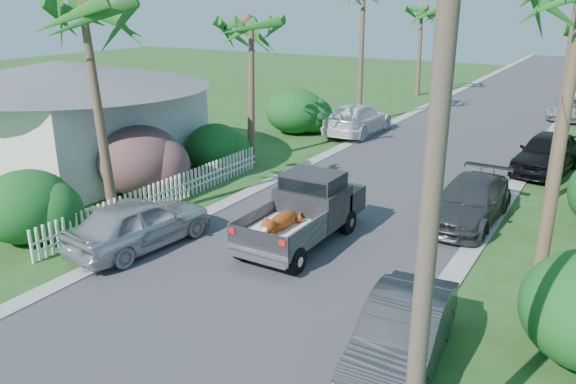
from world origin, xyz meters
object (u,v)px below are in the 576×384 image
Objects in this scene: palm_l_b at (250,21)px; house_left at (67,120)px; parked_car_rd at (571,109)px; palm_l_a at (87,2)px; pickup_truck at (308,208)px; parked_car_rm at (469,202)px; utility_pole_a at (431,203)px; parked_car_ln at (140,223)px; utility_pole_b at (567,74)px; parked_car_rf at (547,153)px; parked_car_lf at (358,120)px; parked_car_rn at (402,335)px; palm_l_d at (423,8)px.

palm_l_b is 0.82× the size of house_left.
palm_l_a is (-10.88, -27.03, 6.29)m from parked_car_rd.
parked_car_rm is (3.85, 3.97, -0.30)m from pickup_truck.
parked_car_rd is at bearing 91.65° from utility_pole_a.
parked_car_rd is 1.03× the size of parked_car_ln.
parked_car_ln is 14.96m from utility_pole_b.
parked_car_rm is at bearing -93.21° from parked_car_rf.
palm_l_a is at bearing -86.19° from palm_l_b.
palm_l_b reaches higher than parked_car_ln.
house_left reaches higher than parked_car_rm.
palm_l_a is 13.03m from utility_pole_a.
house_left is at bearing 57.11° from parked_car_lf.
house_left is at bearing -21.67° from parked_car_ln.
palm_l_a is at bearing -139.72° from utility_pole_b.
parked_car_rn is 0.55× the size of palm_l_d.
parked_car_ln reaches higher than parked_car_rn.
parked_car_ln is 0.81× the size of parked_car_lf.
parked_car_rn is at bearing 111.98° from utility_pole_a.
parked_car_rn is 0.87× the size of parked_car_rm.
pickup_truck is 29.72m from palm_l_d.
utility_pole_b reaches higher than parked_car_rf.
palm_l_d reaches higher than pickup_truck.
house_left is (-18.00, -9.93, 1.28)m from parked_car_rf.
palm_l_a is (-1.28, -16.44, 6.13)m from parked_car_lf.
parked_car_rd is at bearing -101.65° from parked_car_ln.
pickup_truck is 14.75m from parked_car_lf.
utility_pole_a is (0.92, -32.03, 3.95)m from parked_car_rd.
palm_l_b is at bearing -175.39° from utility_pole_b.
parked_car_rd is at bearing 57.52° from palm_l_b.
palm_l_a is (-2.01, 0.64, 6.16)m from parked_car_ln.
parked_car_ln is 11.38m from utility_pole_a.
parked_car_rf is 0.64× the size of palm_l_d.
parked_car_rf is 0.55× the size of house_left.
utility_pole_a is (12.10, -36.00, -1.84)m from palm_l_d.
parked_car_rm is 0.55× the size of house_left.
house_left is at bearing 154.18° from utility_pole_a.
parked_car_lf is 0.68× the size of palm_l_a.
palm_l_a is at bearing -106.61° from parked_car_rd.
utility_pole_a is at bearing -48.47° from palm_l_b.
palm_l_a reaches higher than palm_l_d.
parked_car_lf is at bearing 148.53° from utility_pole_b.
parked_car_rm is at bearing 33.25° from palm_l_a.
palm_l_b reaches higher than house_left.
utility_pole_a reaches higher than house_left.
pickup_truck reaches higher than parked_car_lf.
utility_pole_a reaches higher than parked_car_rd.
parked_car_rf is 21.33m from palm_l_d.
parked_car_rd is at bearing 83.67° from parked_car_rn.
palm_l_a is (-5.95, -2.45, 5.92)m from pickup_truck.
pickup_truck is 0.66× the size of palm_l_d.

